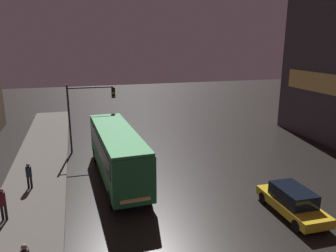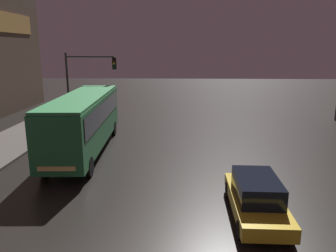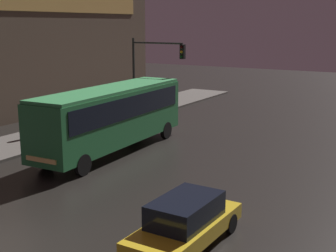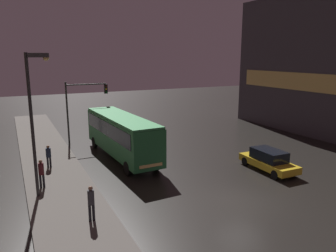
{
  "view_description": "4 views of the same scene",
  "coord_description": "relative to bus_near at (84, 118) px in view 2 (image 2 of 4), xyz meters",
  "views": [
    {
      "loc": [
        -6.0,
        -10.45,
        9.28
      ],
      "look_at": [
        1.05,
        14.25,
        2.55
      ],
      "focal_mm": 35.0,
      "sensor_mm": 36.0,
      "label": 1
    },
    {
      "loc": [
        2.13,
        -7.99,
        6.13
      ],
      "look_at": [
        1.38,
        12.31,
        1.29
      ],
      "focal_mm": 35.0,
      "sensor_mm": 36.0,
      "label": 2
    },
    {
      "loc": [
        11.34,
        -8.43,
        6.7
      ],
      "look_at": [
        0.42,
        9.9,
        2.02
      ],
      "focal_mm": 50.0,
      "sensor_mm": 36.0,
      "label": 3
    },
    {
      "loc": [
        -11.36,
        -13.73,
        8.1
      ],
      "look_at": [
        0.57,
        10.74,
        2.26
      ],
      "focal_mm": 35.0,
      "sensor_mm": 36.0,
      "label": 4
    }
  ],
  "objects": [
    {
      "name": "traffic_light_main",
      "position": [
        -1.66,
        6.46,
        1.88
      ],
      "size": [
        3.96,
        0.35,
        5.8
      ],
      "color": "#2D2D2D",
      "rests_on": "ground"
    },
    {
      "name": "bus_near",
      "position": [
        0.0,
        0.0,
        0.0
      ],
      "size": [
        2.93,
        10.87,
        3.44
      ],
      "rotation": [
        0.0,
        0.0,
        3.19
      ],
      "color": "#236B38",
      "rests_on": "ground"
    },
    {
      "name": "car_taxi",
      "position": [
        8.53,
        -7.51,
        -1.34
      ],
      "size": [
        1.87,
        4.59,
        1.54
      ],
      "rotation": [
        0.0,
        0.0,
        3.13
      ],
      "color": "gold",
      "rests_on": "ground"
    }
  ]
}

